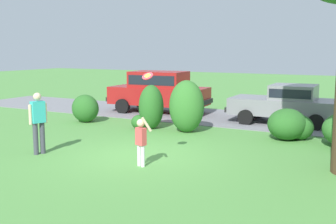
# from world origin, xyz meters

# --- Properties ---
(ground_plane) EXTENTS (80.00, 80.00, 0.00)m
(ground_plane) POSITION_xyz_m (0.00, 0.00, 0.00)
(ground_plane) COLOR #518E42
(driveway_strip) EXTENTS (28.00, 4.40, 0.02)m
(driveway_strip) POSITION_xyz_m (0.00, 7.19, 0.01)
(driveway_strip) COLOR slate
(driveway_strip) RESTS_ON ground
(shrub_near_tree) EXTENTS (1.15, 0.96, 1.12)m
(shrub_near_tree) POSITION_xyz_m (-4.80, 3.55, 0.56)
(shrub_near_tree) COLOR #286023
(shrub_near_tree) RESTS_ON ground
(shrub_centre_left) EXTENTS (1.13, 1.02, 1.63)m
(shrub_centre_left) POSITION_xyz_m (-1.76, 3.56, 0.75)
(shrub_centre_left) COLOR #286023
(shrub_centre_left) RESTS_ON ground
(shrub_centre) EXTENTS (1.27, 1.12, 1.85)m
(shrub_centre) POSITION_xyz_m (-0.29, 3.64, 0.93)
(shrub_centre) COLOR #33702B
(shrub_centre) RESTS_ON ground
(shrub_centre_right) EXTENTS (1.43, 1.40, 1.02)m
(shrub_centre_right) POSITION_xyz_m (3.23, 4.13, 0.48)
(shrub_centre_right) COLOR #286023
(shrub_centre_right) RESTS_ON ground
(parked_sedan) EXTENTS (4.44, 2.18, 1.56)m
(parked_sedan) POSITION_xyz_m (2.49, 7.00, 0.85)
(parked_sedan) COLOR gray
(parked_sedan) RESTS_ON ground
(parked_suv) EXTENTS (4.80, 2.32, 1.92)m
(parked_suv) POSITION_xyz_m (-3.43, 7.18, 1.08)
(parked_suv) COLOR maroon
(parked_suv) RESTS_ON ground
(child_thrower) EXTENTS (0.48, 0.23, 1.29)m
(child_thrower) POSITION_xyz_m (0.61, -0.86, 0.72)
(child_thrower) COLOR white
(child_thrower) RESTS_ON ground
(frisbee) EXTENTS (0.29, 0.25, 0.19)m
(frisbee) POSITION_xyz_m (0.66, -0.61, 2.26)
(frisbee) COLOR red
(adult_onlooker) EXTENTS (0.33, 0.50, 1.74)m
(adult_onlooker) POSITION_xyz_m (-2.58, -1.16, 0.98)
(adult_onlooker) COLOR #3F3F4C
(adult_onlooker) RESTS_ON ground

